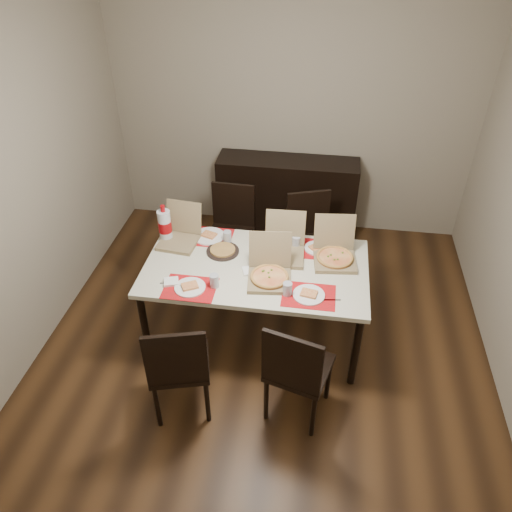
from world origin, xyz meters
name	(u,v)px	position (x,y,z in m)	size (l,w,h in m)	color
ground	(264,344)	(0.00, 0.00, -0.01)	(3.80, 4.00, 0.02)	#3F2713
room_walls	(275,137)	(0.00, 0.43, 1.73)	(3.84, 4.02, 2.62)	gray
sideboard	(287,198)	(0.00, 1.78, 0.45)	(1.50, 0.40, 0.90)	black
dining_table	(256,272)	(-0.09, 0.13, 0.68)	(1.80, 1.00, 0.75)	beige
chair_near_left	(179,365)	(-0.51, -0.77, 0.51)	(0.52, 0.52, 0.93)	black
chair_near_right	(296,369)	(0.31, -0.69, 0.51)	(0.52, 0.52, 0.93)	black
chair_far_left	(231,227)	(-0.48, 1.02, 0.51)	(0.44, 0.44, 0.93)	black
chair_far_right	(310,236)	(0.30, 0.98, 0.51)	(0.53, 0.53, 0.93)	black
setting_near_left	(194,285)	(-0.52, -0.20, 0.77)	(0.46, 0.30, 0.11)	red
setting_near_right	(303,293)	(0.31, -0.17, 0.77)	(0.44, 0.30, 0.11)	red
setting_far_left	(212,236)	(-0.54, 0.47, 0.77)	(0.45, 0.30, 0.11)	red
setting_far_right	(311,247)	(0.33, 0.44, 0.77)	(0.44, 0.30, 0.11)	red
napkin_loose	(250,271)	(-0.13, 0.05, 0.76)	(0.12, 0.11, 0.02)	white
pizza_box_center	(270,273)	(0.03, -0.01, 0.80)	(0.37, 0.40, 0.33)	olive
pizza_box_right	(335,254)	(0.53, 0.31, 0.80)	(0.37, 0.41, 0.34)	olive
pizza_box_left	(180,235)	(-0.79, 0.39, 0.81)	(0.35, 0.38, 0.32)	olive
pizza_box_extra	(284,248)	(0.11, 0.33, 0.81)	(0.35, 0.38, 0.33)	olive
faina_plate	(223,251)	(-0.40, 0.28, 0.76)	(0.28, 0.28, 0.03)	black
dip_bowl	(270,249)	(-0.01, 0.37, 0.76)	(0.12, 0.12, 0.03)	white
soda_bottle	(165,226)	(-0.92, 0.39, 0.89)	(0.11, 0.11, 0.34)	silver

